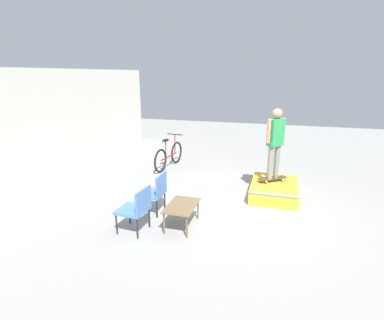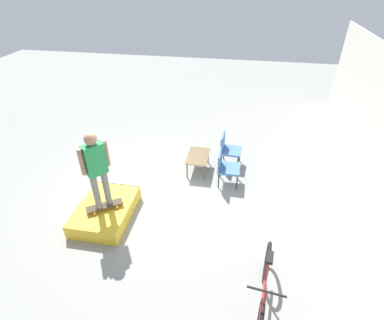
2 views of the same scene
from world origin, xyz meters
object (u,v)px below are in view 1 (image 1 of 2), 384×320
object	(u,v)px
coffee_table	(182,208)
patio_chair_right	(155,191)
patio_chair_left	(137,207)
bicycle	(169,156)
skateboard_on_ramp	(272,178)
skate_ramp_box	(274,189)
person_skater	(275,138)

from	to	relation	value
coffee_table	patio_chair_right	world-z (taller)	patio_chair_right
patio_chair_left	bicycle	size ratio (longest dim) A/B	0.49
bicycle	coffee_table	bearing A→B (deg)	-148.64
skateboard_on_ramp	bicycle	distance (m)	3.47
skate_ramp_box	patio_chair_left	world-z (taller)	patio_chair_left
skate_ramp_box	bicycle	xyz separation A→B (m)	(1.45, 3.26, 0.22)
skateboard_on_ramp	person_skater	world-z (taller)	person_skater
coffee_table	patio_chair_left	world-z (taller)	patio_chair_left
patio_chair_right	bicycle	size ratio (longest dim) A/B	0.49
person_skater	coffee_table	world-z (taller)	person_skater
skate_ramp_box	patio_chair_left	size ratio (longest dim) A/B	1.73
skateboard_on_ramp	person_skater	distance (m)	1.00
patio_chair_left	coffee_table	bearing A→B (deg)	124.68
skateboard_on_ramp	person_skater	xyz separation A→B (m)	(0.00, 0.00, 1.00)
skateboard_on_ramp	bicycle	size ratio (longest dim) A/B	0.40
person_skater	patio_chair_right	bearing A→B (deg)	166.92
skate_ramp_box	person_skater	world-z (taller)	person_skater
skateboard_on_ramp	bicycle	world-z (taller)	bicycle
patio_chair_right	bicycle	xyz separation A→B (m)	(3.10, 0.85, -0.12)
coffee_table	skateboard_on_ramp	bearing A→B (deg)	-36.63
person_skater	patio_chair_left	world-z (taller)	person_skater
person_skater	bicycle	world-z (taller)	person_skater
skate_ramp_box	coffee_table	world-z (taller)	coffee_table
skateboard_on_ramp	patio_chair_right	world-z (taller)	patio_chair_right
person_skater	patio_chair_right	distance (m)	3.06
skateboard_on_ramp	person_skater	size ratio (longest dim) A/B	0.43
skate_ramp_box	coffee_table	xyz separation A→B (m)	(-2.07, 1.67, 0.23)
skateboard_on_ramp	bicycle	xyz separation A→B (m)	(1.35, 3.19, -0.03)
skateboard_on_ramp	patio_chair_left	world-z (taller)	patio_chair_left
patio_chair_left	patio_chair_right	xyz separation A→B (m)	(0.85, -0.00, 0.00)
skate_ramp_box	skateboard_on_ramp	bearing A→B (deg)	31.94
coffee_table	skate_ramp_box	bearing A→B (deg)	-38.94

